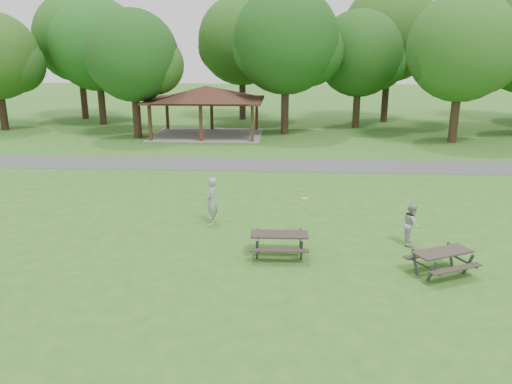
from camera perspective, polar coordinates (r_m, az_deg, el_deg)
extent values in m
plane|color=#2E621C|center=(15.71, -4.57, -8.61)|extent=(160.00, 160.00, 0.00)
cube|color=#444446|center=(28.94, -0.80, 3.13)|extent=(120.00, 3.20, 0.02)
cube|color=#342013|center=(37.11, -12.02, 7.73)|extent=(0.22, 0.22, 2.60)
cube|color=#341E13|center=(42.29, -10.11, 8.84)|extent=(0.22, 0.22, 2.60)
cube|color=#3B2115|center=(36.31, -6.32, 7.80)|extent=(0.22, 0.22, 2.60)
cube|color=#331B12|center=(41.59, -5.08, 8.91)|extent=(0.22, 0.22, 2.60)
cube|color=#392114|center=(35.87, -0.43, 7.80)|extent=(0.22, 0.22, 2.60)
cube|color=#3C2516|center=(41.21, 0.08, 8.90)|extent=(0.22, 0.22, 2.60)
cube|color=#381F16|center=(38.78, -5.72, 10.41)|extent=(8.60, 6.60, 0.16)
pyramid|color=#341C15|center=(38.73, -5.74, 11.27)|extent=(7.01, 7.01, 1.00)
cube|color=gray|center=(39.14, -5.61, 6.53)|extent=(8.40, 6.40, 0.03)
cylinder|color=black|center=(46.10, -26.97, 8.40)|extent=(0.60, 0.60, 3.32)
sphere|color=#184112|center=(45.37, -25.65, 12.97)|extent=(4.42, 4.42, 4.42)
cylinder|color=black|center=(46.24, -17.21, 9.78)|extent=(0.60, 0.60, 3.85)
sphere|color=#164D16|center=(46.00, -17.73, 15.78)|extent=(7.80, 7.80, 7.80)
sphere|color=#174614|center=(45.71, -15.39, 14.98)|extent=(5.07, 5.07, 5.07)
sphere|color=#1D4814|center=(46.39, -19.62, 14.88)|extent=(4.68, 4.68, 4.68)
cylinder|color=black|center=(38.55, -13.48, 8.62)|extent=(0.60, 0.60, 3.50)
sphere|color=#133E11|center=(38.25, -13.90, 14.90)|extent=(6.60, 6.60, 6.60)
sphere|color=#1D4D16|center=(38.15, -11.50, 14.05)|extent=(4.29, 4.29, 4.29)
sphere|color=#123F12|center=(38.47, -15.88, 14.03)|extent=(3.96, 3.96, 3.96)
cylinder|color=#311F16|center=(39.37, 3.32, 9.57)|extent=(0.60, 0.60, 4.02)
sphere|color=#134012|center=(39.10, 3.45, 16.89)|extent=(8.00, 8.00, 8.00)
sphere|color=#134313|center=(39.44, 6.14, 15.66)|extent=(5.20, 5.20, 5.20)
sphere|color=#164F17|center=(38.94, 0.98, 16.03)|extent=(4.80, 4.80, 4.80)
cylinder|color=#312116|center=(43.29, 11.41, 9.50)|extent=(0.60, 0.60, 3.43)
sphere|color=#164112|center=(43.01, 11.74, 15.24)|extent=(7.00, 7.00, 7.00)
sphere|color=#164E16|center=(43.57, 13.75, 14.21)|extent=(4.55, 4.55, 4.55)
sphere|color=#174112|center=(42.65, 9.82, 14.63)|extent=(4.20, 4.20, 4.20)
cylinder|color=#301F15|center=(38.31, 21.74, 8.09)|extent=(0.60, 0.60, 3.78)
sphere|color=#1D4D16|center=(38.02, 22.50, 15.04)|extent=(7.40, 7.40, 7.40)
sphere|color=#1D4B15|center=(38.86, 24.62, 13.71)|extent=(4.81, 4.81, 4.81)
sphere|color=#173F12|center=(37.39, 20.29, 14.41)|extent=(4.44, 4.44, 4.44)
sphere|color=#204F16|center=(42.63, 26.81, 14.70)|extent=(4.92, 4.92, 4.92)
cylinder|color=#321E16|center=(50.55, -19.10, 10.41)|extent=(0.60, 0.60, 4.38)
sphere|color=#1A4A15|center=(50.36, -19.67, 16.27)|extent=(8.00, 8.00, 8.00)
sphere|color=#204C15|center=(49.98, -17.47, 15.55)|extent=(5.20, 5.20, 5.20)
sphere|color=#1D4814|center=(50.80, -21.41, 15.42)|extent=(4.80, 4.80, 4.80)
cylinder|color=black|center=(47.49, -1.56, 10.81)|extent=(0.60, 0.60, 4.13)
sphere|color=#1C4A15|center=(47.28, -1.61, 16.93)|extent=(8.00, 8.00, 8.00)
sphere|color=#123F12|center=(47.46, 0.69, 15.97)|extent=(5.20, 5.20, 5.20)
sphere|color=#1B4413|center=(47.24, -3.64, 16.18)|extent=(4.80, 4.80, 4.80)
cylinder|color=black|center=(47.15, 14.55, 10.52)|extent=(0.60, 0.60, 4.55)
sphere|color=#1E4614|center=(46.97, 15.04, 17.11)|extent=(8.40, 8.40, 8.40)
sphere|color=#184D16|center=(47.64, 17.21, 15.91)|extent=(5.46, 5.46, 5.46)
sphere|color=#1E4915|center=(46.47, 12.92, 16.48)|extent=(5.04, 5.04, 5.04)
cube|color=#2B221F|center=(16.23, 2.68, -4.85)|extent=(1.86, 0.77, 0.05)
cube|color=black|center=(15.78, 2.68, -6.68)|extent=(1.85, 0.30, 0.04)
cube|color=#2F2822|center=(16.91, 2.65, -5.07)|extent=(1.85, 0.30, 0.04)
cube|color=#424244|center=(16.02, 0.11, -6.57)|extent=(0.07, 0.39, 0.80)
cube|color=#434346|center=(16.73, 0.21, -5.54)|extent=(0.07, 0.39, 0.80)
cube|color=#3B3A3D|center=(16.36, 0.16, -5.95)|extent=(0.09, 1.50, 0.05)
cube|color=#3F3F41|center=(16.03, 5.23, -6.62)|extent=(0.07, 0.39, 0.80)
cube|color=#39393B|center=(16.75, 5.10, -5.59)|extent=(0.07, 0.39, 0.80)
cube|color=#3B3B3D|center=(16.38, 5.17, -6.00)|extent=(0.09, 1.50, 0.05)
cube|color=#2F2722|center=(15.96, 20.56, -6.44)|extent=(1.89, 1.39, 0.05)
cube|color=#2C2520|center=(15.69, 21.88, -8.13)|extent=(1.70, 0.99, 0.04)
cube|color=#2B231F|center=(16.46, 19.11, -6.69)|extent=(1.70, 0.99, 0.04)
cube|color=#414144|center=(15.42, 19.46, -8.58)|extent=(0.21, 0.36, 0.77)
cube|color=#3E3E40|center=(15.92, 17.72, -7.61)|extent=(0.21, 0.36, 0.77)
cube|color=#39393C|center=(15.65, 18.58, -7.99)|extent=(0.67, 1.32, 0.05)
cube|color=#434346|center=(16.30, 23.09, -7.61)|extent=(0.21, 0.36, 0.77)
cube|color=#444447|center=(16.78, 21.33, -6.73)|extent=(0.21, 0.36, 0.77)
cube|color=#3E3E40|center=(16.53, 22.21, -7.07)|extent=(0.67, 1.32, 0.05)
cylinder|color=yellow|center=(18.08, 5.57, -0.75)|extent=(0.28, 0.28, 0.02)
imported|color=#959597|center=(19.17, -5.09, -1.03)|extent=(0.55, 0.73, 1.83)
imported|color=#A5A5A8|center=(17.98, 17.37, -3.52)|extent=(0.67, 0.80, 1.47)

